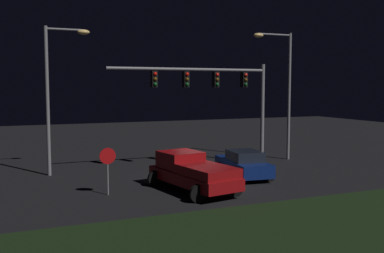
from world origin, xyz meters
TOP-DOWN VIEW (x-y plane):
  - ground_plane at (0.00, 0.00)m, footprint 80.00×80.00m
  - grass_median at (0.00, -9.48)m, footprint 21.24×6.77m
  - pickup_truck at (-1.57, -2.34)m, footprint 3.51×5.67m
  - car_sedan at (2.40, -0.47)m, footprint 2.80×4.57m
  - traffic_signal_gantry at (2.28, 2.80)m, footprint 10.32×0.56m
  - street_lamp_left at (-7.10, 4.26)m, footprint 2.54×0.44m
  - street_lamp_right at (7.77, 3.73)m, footprint 2.96×0.44m
  - stop_sign at (-5.53, -1.69)m, footprint 0.76×0.08m

SIDE VIEW (x-z plane):
  - ground_plane at x=0.00m, z-range 0.00..0.00m
  - grass_median at x=0.00m, z-range 0.00..0.10m
  - car_sedan at x=2.40m, z-range -0.02..1.49m
  - pickup_truck at x=-1.57m, z-range 0.10..1.90m
  - stop_sign at x=-5.53m, z-range 0.45..2.68m
  - traffic_signal_gantry at x=2.28m, z-range 1.78..8.28m
  - street_lamp_left at x=-7.10m, z-range 1.06..9.50m
  - street_lamp_right at x=7.77m, z-range 1.11..9.82m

